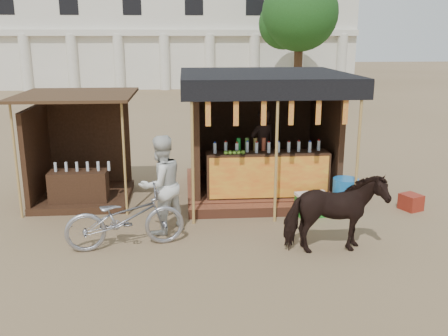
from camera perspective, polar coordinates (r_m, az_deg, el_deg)
ground at (r=8.44m, az=0.87°, el=-10.07°), size 120.00×120.00×0.00m
main_stall at (r=11.39m, az=4.34°, el=2.03°), size 3.60×3.61×2.78m
secondary_stall at (r=11.44m, az=-16.69°, el=0.58°), size 2.40×2.40×2.38m
cow at (r=8.52m, az=12.50°, el=-5.15°), size 1.69×0.87×1.38m
motorbike at (r=8.76m, az=-11.23°, el=-5.63°), size 2.13×1.10×1.07m
bystander at (r=9.20m, az=-7.20°, el=-1.91°), size 1.13×1.09×1.84m
blue_barrel at (r=10.65m, az=13.65°, el=-3.04°), size 0.69×0.69×0.71m
red_crate at (r=11.23m, az=20.58°, el=-3.66°), size 0.49×0.51×0.33m
cooler at (r=10.33m, az=10.07°, el=-4.12°), size 0.70×0.54×0.46m
background_building at (r=37.58m, az=-6.70°, el=15.51°), size 26.00×7.45×8.18m
tree at (r=30.48m, az=8.23°, el=16.84°), size 4.50×4.40×7.00m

